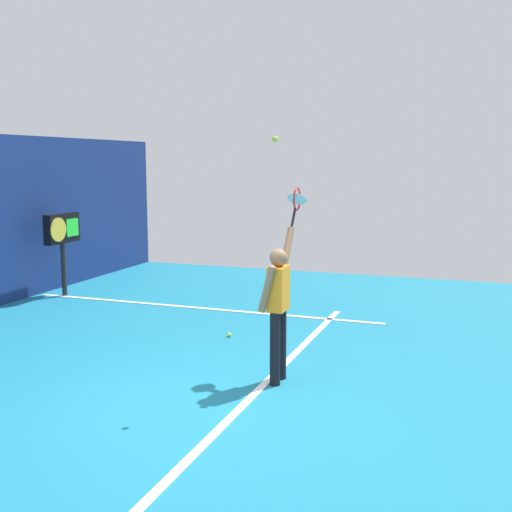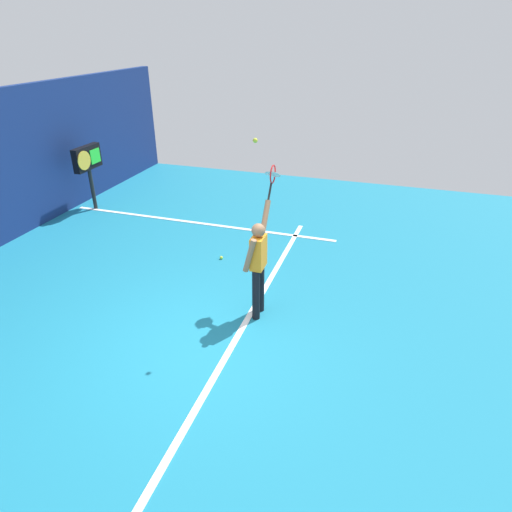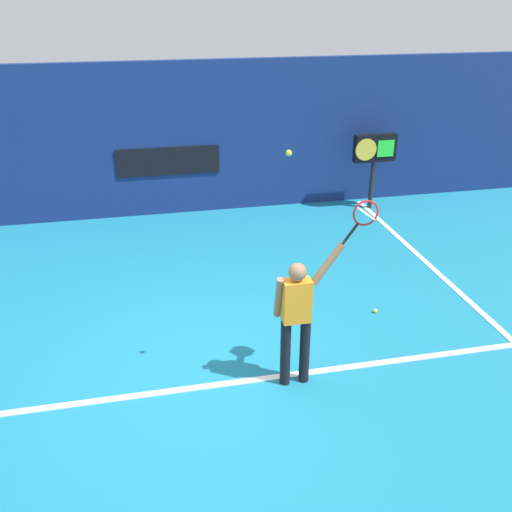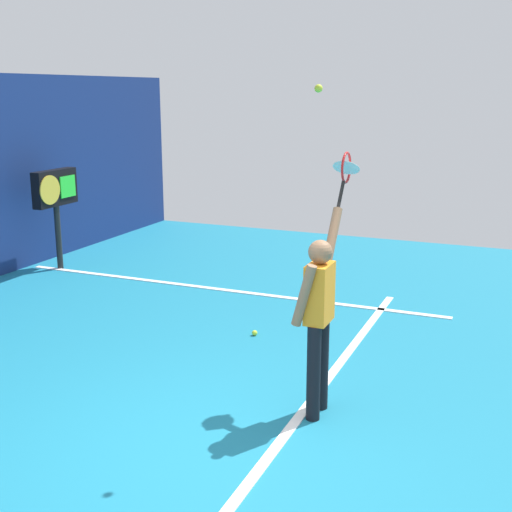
# 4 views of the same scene
# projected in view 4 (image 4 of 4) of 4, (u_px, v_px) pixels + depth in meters

# --- Properties ---
(ground_plane) EXTENTS (18.00, 18.00, 0.00)m
(ground_plane) POSITION_uv_depth(u_px,v_px,m) (203.00, 454.00, 5.69)
(ground_plane) COLOR teal
(court_baseline) EXTENTS (10.00, 0.10, 0.01)m
(court_baseline) POSITION_uv_depth(u_px,v_px,m) (261.00, 467.00, 5.48)
(court_baseline) COLOR white
(court_baseline) RESTS_ON ground_plane
(court_sideline) EXTENTS (0.10, 7.00, 0.01)m
(court_sideline) POSITION_uv_depth(u_px,v_px,m) (218.00, 289.00, 10.37)
(court_sideline) COLOR white
(court_sideline) RESTS_ON ground_plane
(tennis_player) EXTENTS (0.81, 0.31, 1.91)m
(tennis_player) POSITION_uv_depth(u_px,v_px,m) (319.00, 312.00, 6.17)
(tennis_player) COLOR black
(tennis_player) RESTS_ON ground_plane
(tennis_racket) EXTENTS (0.49, 0.27, 0.59)m
(tennis_racket) POSITION_uv_depth(u_px,v_px,m) (346.00, 171.00, 6.55)
(tennis_racket) COLOR black
(tennis_ball) EXTENTS (0.07, 0.07, 0.07)m
(tennis_ball) POSITION_uv_depth(u_px,v_px,m) (319.00, 88.00, 5.56)
(tennis_ball) COLOR #CCE033
(scoreboard_clock) EXTENTS (0.96, 0.20, 1.70)m
(scoreboard_clock) POSITION_uv_depth(u_px,v_px,m) (55.00, 192.00, 11.27)
(scoreboard_clock) COLOR black
(scoreboard_clock) RESTS_ON ground_plane
(spare_ball) EXTENTS (0.07, 0.07, 0.07)m
(spare_ball) POSITION_uv_depth(u_px,v_px,m) (255.00, 333.00, 8.42)
(spare_ball) COLOR #CCE033
(spare_ball) RESTS_ON ground_plane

